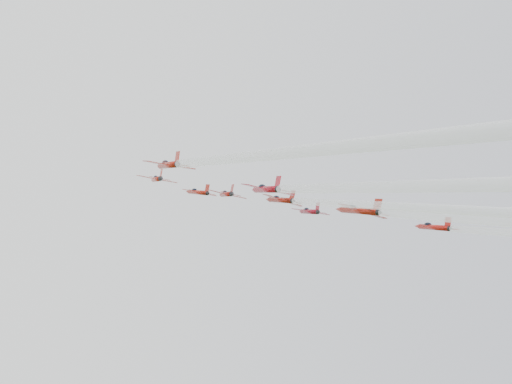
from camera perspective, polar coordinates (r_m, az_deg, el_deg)
name	(u,v)px	position (r m, az deg, el deg)	size (l,w,h in m)	color
jet_lead	(198,192)	(155.23, -5.20, -0.01)	(9.14, 12.04, 6.50)	#A41C0F
jet_row2_left	(157,179)	(137.93, -8.83, 1.16)	(8.88, 11.70, 6.32)	#AF1E10
jet_row2_center	(226,194)	(141.45, -2.69, -0.17)	(9.15, 12.06, 6.51)	#9C150E
jet_row2_right	(309,211)	(146.11, 4.73, -1.72)	(9.21, 12.13, 6.55)	maroon
jet_center	(416,205)	(90.32, 14.00, -1.16)	(8.90, 87.41, 42.69)	maroon
jet_rear_farleft	(284,151)	(61.61, 2.47, 3.67)	(8.47, 83.21, 40.64)	#B31D11
jet_rear_left	(450,190)	(69.21, 16.83, 0.15)	(9.60, 94.30, 46.06)	#AE101F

